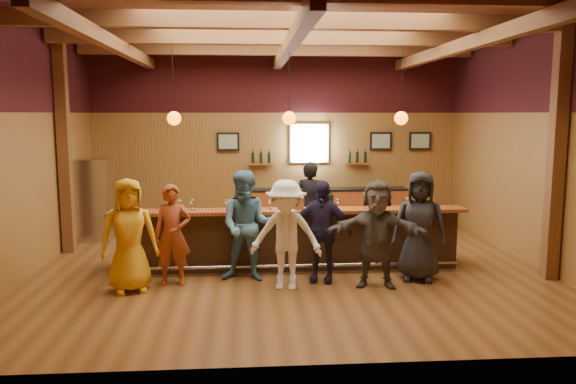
{
  "coord_description": "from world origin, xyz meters",
  "views": [
    {
      "loc": [
        -0.76,
        -9.89,
        2.78
      ],
      "look_at": [
        0.0,
        0.3,
        1.35
      ],
      "focal_mm": 35.0,
      "sensor_mm": 36.0,
      "label": 1
    }
  ],
  "objects_px": {
    "customer_orange": "(129,235)",
    "customer_brown": "(377,234)",
    "customer_redvest": "(173,235)",
    "customer_denim": "(247,226)",
    "ice_bucket": "(299,203)",
    "bartender": "(310,206)",
    "stainless_fridge": "(95,200)",
    "bar_counter": "(290,238)",
    "customer_dark": "(419,226)",
    "customer_navy": "(321,231)",
    "back_bar_cabinet": "(326,207)",
    "bottle_a": "(331,201)",
    "customer_white": "(286,235)"
  },
  "relations": [
    {
      "from": "back_bar_cabinet",
      "to": "stainless_fridge",
      "type": "relative_size",
      "value": 2.22
    },
    {
      "from": "customer_redvest",
      "to": "customer_white",
      "type": "bearing_deg",
      "value": -10.7
    },
    {
      "from": "back_bar_cabinet",
      "to": "customer_white",
      "type": "xyz_separation_m",
      "value": [
        -1.34,
        -4.94,
        0.4
      ]
    },
    {
      "from": "stainless_fridge",
      "to": "ice_bucket",
      "type": "distance_m",
      "value": 5.08
    },
    {
      "from": "customer_orange",
      "to": "bottle_a",
      "type": "bearing_deg",
      "value": -0.1
    },
    {
      "from": "customer_denim",
      "to": "customer_dark",
      "type": "distance_m",
      "value": 2.88
    },
    {
      "from": "back_bar_cabinet",
      "to": "customer_dark",
      "type": "distance_m",
      "value": 4.72
    },
    {
      "from": "stainless_fridge",
      "to": "customer_navy",
      "type": "relative_size",
      "value": 1.06
    },
    {
      "from": "customer_redvest",
      "to": "ice_bucket",
      "type": "distance_m",
      "value": 2.27
    },
    {
      "from": "customer_denim",
      "to": "bartender",
      "type": "relative_size",
      "value": 1.02
    },
    {
      "from": "customer_navy",
      "to": "bottle_a",
      "type": "distance_m",
      "value": 0.87
    },
    {
      "from": "customer_white",
      "to": "bartender",
      "type": "bearing_deg",
      "value": 87.14
    },
    {
      "from": "customer_navy",
      "to": "customer_orange",
      "type": "bearing_deg",
      "value": -156.0
    },
    {
      "from": "customer_redvest",
      "to": "customer_brown",
      "type": "xyz_separation_m",
      "value": [
        3.29,
        -0.35,
        0.04
      ]
    },
    {
      "from": "customer_navy",
      "to": "customer_brown",
      "type": "xyz_separation_m",
      "value": [
        0.85,
        -0.36,
        0.02
      ]
    },
    {
      "from": "back_bar_cabinet",
      "to": "ice_bucket",
      "type": "relative_size",
      "value": 18.65
    },
    {
      "from": "customer_white",
      "to": "customer_navy",
      "type": "distance_m",
      "value": 0.72
    },
    {
      "from": "customer_orange",
      "to": "customer_redvest",
      "type": "height_order",
      "value": "customer_orange"
    },
    {
      "from": "bar_counter",
      "to": "stainless_fridge",
      "type": "height_order",
      "value": "stainless_fridge"
    },
    {
      "from": "stainless_fridge",
      "to": "customer_brown",
      "type": "bearing_deg",
      "value": -35.07
    },
    {
      "from": "back_bar_cabinet",
      "to": "bottle_a",
      "type": "relative_size",
      "value": 11.86
    },
    {
      "from": "bar_counter",
      "to": "customer_orange",
      "type": "relative_size",
      "value": 3.51
    },
    {
      "from": "back_bar_cabinet",
      "to": "bottle_a",
      "type": "height_order",
      "value": "bottle_a"
    },
    {
      "from": "customer_dark",
      "to": "ice_bucket",
      "type": "xyz_separation_m",
      "value": [
        -1.96,
        0.74,
        0.3
      ]
    },
    {
      "from": "ice_bucket",
      "to": "bartender",
      "type": "bearing_deg",
      "value": 76.19
    },
    {
      "from": "customer_redvest",
      "to": "bottle_a",
      "type": "height_order",
      "value": "customer_redvest"
    },
    {
      "from": "customer_denim",
      "to": "customer_brown",
      "type": "relative_size",
      "value": 1.07
    },
    {
      "from": "stainless_fridge",
      "to": "customer_navy",
      "type": "distance_m",
      "value": 5.73
    },
    {
      "from": "bar_counter",
      "to": "customer_redvest",
      "type": "distance_m",
      "value": 2.25
    },
    {
      "from": "customer_redvest",
      "to": "customer_denim",
      "type": "distance_m",
      "value": 1.22
    },
    {
      "from": "bar_counter",
      "to": "customer_white",
      "type": "xyz_separation_m",
      "value": [
        -0.16,
        -1.37,
        0.36
      ]
    },
    {
      "from": "customer_redvest",
      "to": "customer_denim",
      "type": "height_order",
      "value": "customer_denim"
    },
    {
      "from": "bottle_a",
      "to": "customer_navy",
      "type": "bearing_deg",
      "value": -110.74
    },
    {
      "from": "bar_counter",
      "to": "customer_dark",
      "type": "bearing_deg",
      "value": -26.45
    },
    {
      "from": "customer_denim",
      "to": "ice_bucket",
      "type": "xyz_separation_m",
      "value": [
        0.91,
        0.55,
        0.29
      ]
    },
    {
      "from": "bartender",
      "to": "customer_redvest",
      "type": "bearing_deg",
      "value": 66.08
    },
    {
      "from": "customer_redvest",
      "to": "bottle_a",
      "type": "relative_size",
      "value": 4.91
    },
    {
      "from": "back_bar_cabinet",
      "to": "customer_orange",
      "type": "height_order",
      "value": "customer_orange"
    },
    {
      "from": "back_bar_cabinet",
      "to": "customer_navy",
      "type": "distance_m",
      "value": 4.64
    },
    {
      "from": "back_bar_cabinet",
      "to": "customer_brown",
      "type": "bearing_deg",
      "value": -88.62
    },
    {
      "from": "customer_dark",
      "to": "customer_navy",
      "type": "bearing_deg",
      "value": -164.06
    },
    {
      "from": "bartender",
      "to": "customer_brown",
      "type": "bearing_deg",
      "value": 130.86
    },
    {
      "from": "bar_counter",
      "to": "customer_redvest",
      "type": "height_order",
      "value": "customer_redvest"
    },
    {
      "from": "customer_dark",
      "to": "ice_bucket",
      "type": "relative_size",
      "value": 8.57
    },
    {
      "from": "customer_dark",
      "to": "bottle_a",
      "type": "height_order",
      "value": "customer_dark"
    },
    {
      "from": "stainless_fridge",
      "to": "bottle_a",
      "type": "height_order",
      "value": "stainless_fridge"
    },
    {
      "from": "customer_orange",
      "to": "customer_brown",
      "type": "distance_m",
      "value": 3.92
    },
    {
      "from": "bartender",
      "to": "ice_bucket",
      "type": "distance_m",
      "value": 1.63
    },
    {
      "from": "bar_counter",
      "to": "bartender",
      "type": "xyz_separation_m",
      "value": [
        0.52,
        1.25,
        0.39
      ]
    },
    {
      "from": "customer_white",
      "to": "bottle_a",
      "type": "xyz_separation_m",
      "value": [
        0.89,
        1.1,
        0.36
      ]
    }
  ]
}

